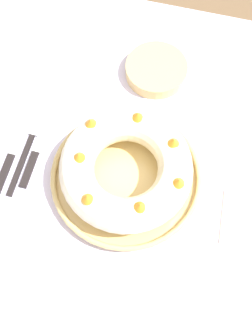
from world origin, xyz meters
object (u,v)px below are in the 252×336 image
object	(u,v)px
serving_dish	(126,177)
bundt_cake	(126,168)
cake_knife	(35,154)
fork	(28,146)
serving_knife	(11,156)
side_bowl	(156,70)

from	to	relation	value
serving_dish	bundt_cake	size ratio (longest dim) A/B	1.18
serving_dish	cake_knife	bearing A→B (deg)	177.89
fork	cake_knife	world-z (taller)	cake_knife
serving_knife	side_bowl	xyz separation A→B (m)	(0.27, 0.30, 0.01)
bundt_cake	side_bowl	xyz separation A→B (m)	(0.00, 0.29, -0.05)
serving_dish	fork	xyz separation A→B (m)	(-0.24, 0.02, -0.01)
serving_knife	cake_knife	distance (m)	0.05
serving_dish	cake_knife	xyz separation A→B (m)	(-0.22, 0.01, -0.01)
side_bowl	serving_knife	bearing A→B (deg)	-131.67
bundt_cake	fork	world-z (taller)	bundt_cake
bundt_cake	side_bowl	distance (m)	0.30
serving_knife	cake_knife	bearing A→B (deg)	23.38
bundt_cake	cake_knife	distance (m)	0.22
serving_dish	fork	bearing A→B (deg)	174.95
bundt_cake	serving_knife	bearing A→B (deg)	-177.40
bundt_cake	cake_knife	size ratio (longest dim) A/B	1.42
bundt_cake	fork	distance (m)	0.25
serving_knife	side_bowl	distance (m)	0.41
serving_dish	side_bowl	bearing A→B (deg)	89.35
cake_knife	bundt_cake	bearing A→B (deg)	4.10
serving_knife	side_bowl	world-z (taller)	side_bowl
cake_knife	side_bowl	xyz separation A→B (m)	(0.22, 0.28, 0.01)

